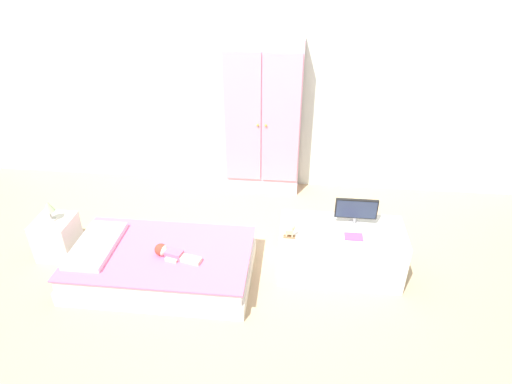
# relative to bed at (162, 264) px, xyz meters

# --- Properties ---
(ground_plane) EXTENTS (10.00, 10.00, 0.02)m
(ground_plane) POSITION_rel_bed_xyz_m (0.54, 0.09, -0.13)
(ground_plane) COLOR tan
(back_wall) EXTENTS (6.40, 0.05, 2.70)m
(back_wall) POSITION_rel_bed_xyz_m (0.54, 1.67, 1.23)
(back_wall) COLOR silver
(back_wall) RESTS_ON ground_plane
(bed) EXTENTS (1.45, 0.84, 0.25)m
(bed) POSITION_rel_bed_xyz_m (0.00, 0.00, 0.00)
(bed) COLOR silver
(bed) RESTS_ON ground_plane
(pillow) EXTENTS (0.31, 0.60, 0.05)m
(pillow) POSITION_rel_bed_xyz_m (-0.53, 0.00, 0.15)
(pillow) COLOR silver
(pillow) RESTS_ON bed
(doll) EXTENTS (0.39, 0.16, 0.10)m
(doll) POSITION_rel_bed_xyz_m (0.09, -0.05, 0.17)
(doll) COLOR #D6668E
(doll) RESTS_ON bed
(nightstand) EXTENTS (0.31, 0.31, 0.36)m
(nightstand) POSITION_rel_bed_xyz_m (-0.98, 0.19, 0.05)
(nightstand) COLOR silver
(nightstand) RESTS_ON ground_plane
(table_lamp) EXTENTS (0.10, 0.10, 0.19)m
(table_lamp) POSITION_rel_bed_xyz_m (-0.98, 0.19, 0.36)
(table_lamp) COLOR #B7B2AD
(table_lamp) RESTS_ON nightstand
(wardrobe) EXTENTS (0.76, 0.28, 1.61)m
(wardrobe) POSITION_rel_bed_xyz_m (0.69, 1.50, 0.68)
(wardrobe) COLOR #EFADCC
(wardrobe) RESTS_ON ground_plane
(tv_stand) EXTENTS (0.98, 0.46, 0.44)m
(tv_stand) POSITION_rel_bed_xyz_m (1.43, 0.20, 0.10)
(tv_stand) COLOR silver
(tv_stand) RESTS_ON ground_plane
(tv_monitor) EXTENTS (0.33, 0.10, 0.23)m
(tv_monitor) POSITION_rel_bed_xyz_m (1.53, 0.28, 0.45)
(tv_monitor) COLOR #99999E
(tv_monitor) RESTS_ON tv_stand
(rocking_horse_toy) EXTENTS (0.09, 0.04, 0.11)m
(rocking_horse_toy) POSITION_rel_bed_xyz_m (1.03, 0.04, 0.37)
(rocking_horse_toy) COLOR #8E6642
(rocking_horse_toy) RESTS_ON tv_stand
(book_purple) EXTENTS (0.14, 0.09, 0.01)m
(book_purple) POSITION_rel_bed_xyz_m (1.51, 0.09, 0.33)
(book_purple) COLOR #8E51B2
(book_purple) RESTS_ON tv_stand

